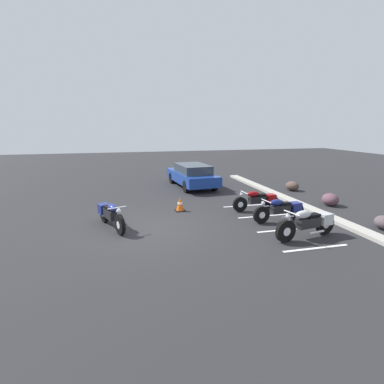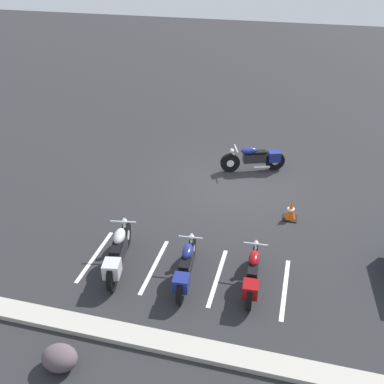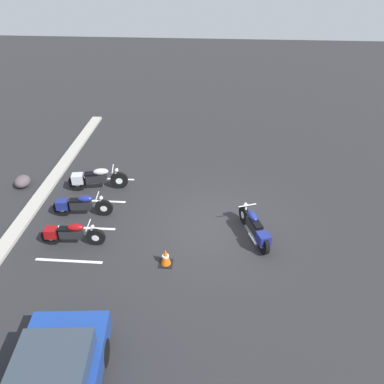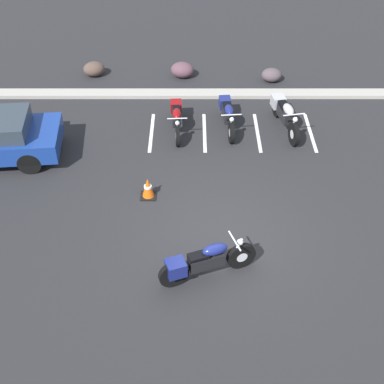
% 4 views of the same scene
% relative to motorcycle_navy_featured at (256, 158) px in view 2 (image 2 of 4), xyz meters
% --- Properties ---
extents(ground, '(60.00, 60.00, 0.00)m').
position_rel_motorcycle_navy_featured_xyz_m(ground, '(0.47, 1.20, -0.47)').
color(ground, '#262628').
extents(motorcycle_navy_featured, '(2.13, 0.99, 0.88)m').
position_rel_motorcycle_navy_featured_xyz_m(motorcycle_navy_featured, '(0.00, 0.00, 0.00)').
color(motorcycle_navy_featured, black).
rests_on(motorcycle_navy_featured, ground).
extents(parked_bike_0, '(0.58, 2.06, 0.81)m').
position_rel_motorcycle_navy_featured_xyz_m(parked_bike_0, '(-0.70, 5.90, -0.04)').
color(parked_bike_0, black).
rests_on(parked_bike_0, ground).
extents(parked_bike_1, '(0.60, 2.11, 0.83)m').
position_rel_motorcycle_navy_featured_xyz_m(parked_bike_1, '(0.83, 6.08, -0.02)').
color(parked_bike_1, black).
rests_on(parked_bike_1, ground).
extents(parked_bike_2, '(0.80, 2.29, 0.91)m').
position_rel_motorcycle_navy_featured_xyz_m(parked_bike_2, '(2.54, 6.02, 0.02)').
color(parked_bike_2, black).
rests_on(parked_bike_2, ground).
extents(concrete_curb, '(18.00, 0.50, 0.12)m').
position_rel_motorcycle_navy_featured_xyz_m(concrete_curb, '(0.47, 7.97, -0.41)').
color(concrete_curb, '#A8A399').
rests_on(concrete_curb, ground).
extents(landscape_rock_1, '(0.71, 0.59, 0.47)m').
position_rel_motorcycle_navy_featured_xyz_m(landscape_rock_1, '(2.51, 8.97, -0.23)').
color(landscape_rock_1, '#504348').
rests_on(landscape_rock_1, ground).
extents(traffic_cone, '(0.40, 0.40, 0.57)m').
position_rel_motorcycle_navy_featured_xyz_m(traffic_cone, '(-1.36, 2.74, -0.20)').
color(traffic_cone, black).
rests_on(traffic_cone, ground).
extents(stall_line_0, '(0.10, 2.10, 0.00)m').
position_rel_motorcycle_navy_featured_xyz_m(stall_line_0, '(-1.46, 5.72, -0.46)').
color(stall_line_0, white).
rests_on(stall_line_0, ground).
extents(stall_line_1, '(0.10, 2.10, 0.00)m').
position_rel_motorcycle_navy_featured_xyz_m(stall_line_1, '(0.14, 5.72, -0.46)').
color(stall_line_1, white).
rests_on(stall_line_1, ground).
extents(stall_line_2, '(0.10, 2.10, 0.00)m').
position_rel_motorcycle_navy_featured_xyz_m(stall_line_2, '(1.74, 5.72, -0.46)').
color(stall_line_2, white).
rests_on(stall_line_2, ground).
extents(stall_line_3, '(0.10, 2.10, 0.00)m').
position_rel_motorcycle_navy_featured_xyz_m(stall_line_3, '(3.34, 5.72, -0.46)').
color(stall_line_3, white).
rests_on(stall_line_3, ground).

